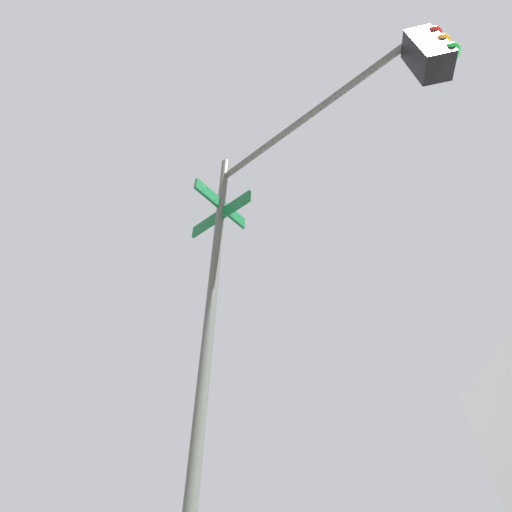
# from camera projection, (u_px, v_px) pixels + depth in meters

# --- Properties ---
(traffic_signal_near) EXTENTS (1.97, 3.37, 5.83)m
(traffic_signal_near) POSITION_uv_depth(u_px,v_px,m) (304.00, 182.00, 3.79)
(traffic_signal_near) COLOR #474C47
(traffic_signal_near) RESTS_ON ground_plane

